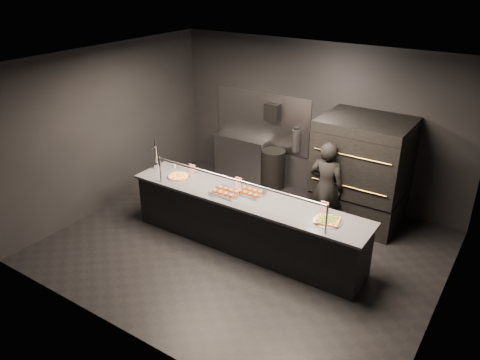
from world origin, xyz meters
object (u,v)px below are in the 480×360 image
(service_counter, at_px, (245,222))
(slider_tray_b, at_px, (250,192))
(beer_tap, at_px, (156,159))
(square_pizza, at_px, (328,221))
(pizza_oven, at_px, (362,171))
(trash_bin, at_px, (273,169))
(round_pizza, at_px, (179,176))
(worker, at_px, (326,187))
(towel_dispenser, at_px, (273,112))
(prep_shelf, at_px, (241,157))
(fire_extinguisher, at_px, (296,140))
(slider_tray_a, at_px, (226,192))

(service_counter, xyz_separation_m, slider_tray_b, (-0.00, 0.14, 0.48))
(beer_tap, distance_m, square_pizza, 3.35)
(pizza_oven, relative_size, trash_bin, 2.36)
(round_pizza, bearing_deg, worker, 28.95)
(pizza_oven, height_order, towel_dispenser, pizza_oven)
(service_counter, height_order, prep_shelf, service_counter)
(square_pizza, bearing_deg, slider_tray_b, 174.32)
(square_pizza, distance_m, trash_bin, 3.14)
(square_pizza, bearing_deg, fire_extinguisher, 126.12)
(trash_bin, bearing_deg, slider_tray_a, -79.49)
(service_counter, distance_m, trash_bin, 2.35)
(round_pizza, bearing_deg, slider_tray_b, 6.31)
(slider_tray_a, height_order, trash_bin, slider_tray_a)
(trash_bin, bearing_deg, beer_tap, -119.32)
(beer_tap, xyz_separation_m, trash_bin, (1.20, 2.13, -0.68))
(service_counter, xyz_separation_m, fire_extinguisher, (-0.35, 2.40, 0.60))
(slider_tray_b, height_order, trash_bin, slider_tray_b)
(pizza_oven, distance_m, beer_tap, 3.64)
(pizza_oven, relative_size, square_pizza, 4.48)
(beer_tap, distance_m, trash_bin, 2.54)
(trash_bin, bearing_deg, service_counter, -71.30)
(slider_tray_a, xyz_separation_m, slider_tray_b, (0.33, 0.21, -0.00))
(service_counter, distance_m, worker, 1.52)
(service_counter, distance_m, slider_tray_b, 0.50)
(round_pizza, xyz_separation_m, square_pizza, (2.76, 0.01, 0.00))
(service_counter, distance_m, fire_extinguisher, 2.50)
(slider_tray_b, relative_size, trash_bin, 0.61)
(prep_shelf, distance_m, beer_tap, 2.35)
(towel_dispenser, relative_size, slider_tray_b, 0.71)
(service_counter, xyz_separation_m, trash_bin, (-0.75, 2.22, -0.06))
(prep_shelf, distance_m, trash_bin, 0.86)
(towel_dispenser, relative_size, square_pizza, 0.82)
(trash_bin, relative_size, worker, 0.49)
(towel_dispenser, height_order, slider_tray_b, towel_dispenser)
(pizza_oven, height_order, trash_bin, pizza_oven)
(pizza_oven, distance_m, fire_extinguisher, 1.63)
(service_counter, bearing_deg, round_pizza, -179.63)
(round_pizza, relative_size, trash_bin, 0.50)
(fire_extinguisher, distance_m, slider_tray_b, 2.29)
(trash_bin, distance_m, worker, 1.93)
(towel_dispenser, distance_m, worker, 2.23)
(pizza_oven, height_order, slider_tray_a, pizza_oven)
(prep_shelf, bearing_deg, trash_bin, -6.72)
(fire_extinguisher, relative_size, beer_tap, 0.88)
(service_counter, relative_size, slider_tray_a, 7.70)
(worker, bearing_deg, slider_tray_a, 45.02)
(trash_bin, bearing_deg, pizza_oven, -9.32)
(round_pizza, relative_size, slider_tray_b, 0.82)
(slider_tray_b, distance_m, trash_bin, 2.28)
(pizza_oven, distance_m, round_pizza, 3.20)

